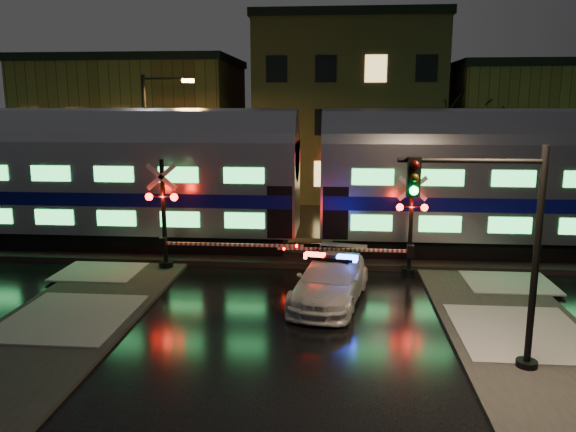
# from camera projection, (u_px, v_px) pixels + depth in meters

# --- Properties ---
(ground) EXTENTS (120.00, 120.00, 0.00)m
(ground) POSITION_uv_depth(u_px,v_px,m) (295.00, 294.00, 19.05)
(ground) COLOR black
(ground) RESTS_ON ground
(ballast) EXTENTS (90.00, 4.20, 0.24)m
(ballast) POSITION_uv_depth(u_px,v_px,m) (303.00, 252.00, 23.91)
(ballast) COLOR black
(ballast) RESTS_ON ground
(sidewalk_left) EXTENTS (4.00, 20.00, 0.12)m
(sidewalk_left) POSITION_uv_depth(u_px,v_px,m) (12.00, 366.00, 13.73)
(sidewalk_left) COLOR #2D2D2D
(sidewalk_left) RESTS_ON ground
(sidewalk_right) EXTENTS (4.00, 20.00, 0.12)m
(sidewalk_right) POSITION_uv_depth(u_px,v_px,m) (562.00, 389.00, 12.63)
(sidewalk_right) COLOR #2D2D2D
(sidewalk_right) RESTS_ON ground
(building_left) EXTENTS (14.00, 10.00, 9.00)m
(building_left) POSITION_uv_depth(u_px,v_px,m) (139.00, 129.00, 40.74)
(building_left) COLOR #533920
(building_left) RESTS_ON ground
(building_mid) EXTENTS (12.00, 11.00, 11.50)m
(building_mid) POSITION_uv_depth(u_px,v_px,m) (347.00, 112.00, 39.71)
(building_mid) COLOR brown
(building_mid) RESTS_ON ground
(building_right) EXTENTS (12.00, 10.00, 8.50)m
(building_right) POSITION_uv_depth(u_px,v_px,m) (537.00, 134.00, 38.42)
(building_right) COLOR #533920
(building_right) RESTS_ON ground
(train) EXTENTS (51.00, 3.12, 5.92)m
(train) POSITION_uv_depth(u_px,v_px,m) (310.00, 176.00, 23.24)
(train) COLOR black
(train) RESTS_ON ballast
(police_car) EXTENTS (2.90, 5.20, 1.59)m
(police_car) POSITION_uv_depth(u_px,v_px,m) (330.00, 280.00, 18.21)
(police_car) COLOR silver
(police_car) RESTS_ON ground
(crossing_signal_right) EXTENTS (5.55, 0.65, 3.93)m
(crossing_signal_right) POSITION_uv_depth(u_px,v_px,m) (401.00, 234.00, 20.66)
(crossing_signal_right) COLOR black
(crossing_signal_right) RESTS_ON ground
(crossing_signal_left) EXTENTS (6.08, 0.67, 4.30)m
(crossing_signal_left) POSITION_uv_depth(u_px,v_px,m) (173.00, 226.00, 21.36)
(crossing_signal_left) COLOR black
(crossing_signal_left) RESTS_ON ground
(traffic_light) EXTENTS (3.53, 0.66, 5.45)m
(traffic_light) POSITION_uv_depth(u_px,v_px,m) (499.00, 255.00, 13.05)
(traffic_light) COLOR black
(traffic_light) RESTS_ON ground
(streetlight) EXTENTS (2.58, 0.27, 7.71)m
(streetlight) POSITION_uv_depth(u_px,v_px,m) (151.00, 143.00, 27.62)
(streetlight) COLOR black
(streetlight) RESTS_ON ground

